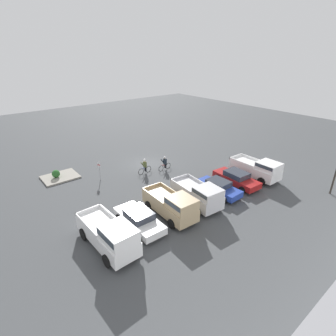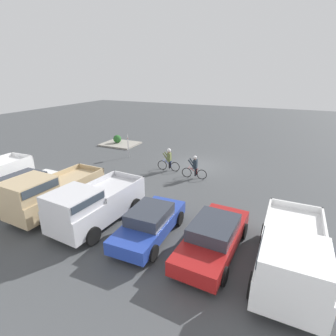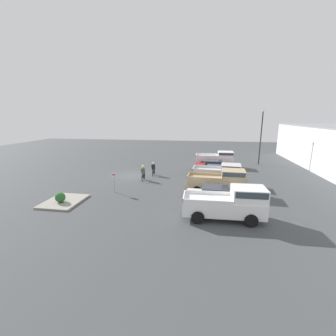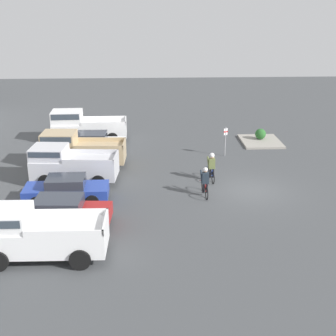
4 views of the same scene
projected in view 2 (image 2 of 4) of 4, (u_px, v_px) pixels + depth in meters
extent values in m
plane|color=#424447|center=(198.00, 166.00, 20.43)|extent=(80.00, 80.00, 0.00)
cube|color=white|center=(291.00, 253.00, 9.11)|extent=(2.13, 5.15, 1.04)
cube|color=white|center=(295.00, 259.00, 7.51)|extent=(1.92, 2.08, 0.71)
cube|color=#333D47|center=(296.00, 255.00, 7.45)|extent=(1.98, 1.91, 0.31)
cube|color=white|center=(325.00, 229.00, 9.36)|extent=(0.13, 3.07, 0.25)
cube|color=white|center=(267.00, 217.00, 10.16)|extent=(0.13, 3.07, 0.25)
cube|color=white|center=(295.00, 206.00, 11.03)|extent=(2.05, 0.11, 0.25)
cylinder|color=black|center=(326.00, 309.00, 7.52)|extent=(0.23, 0.86, 0.86)
cylinder|color=black|center=(252.00, 286.00, 8.34)|extent=(0.23, 0.86, 0.86)
cylinder|color=black|center=(319.00, 247.00, 10.21)|extent=(0.23, 0.86, 0.86)
cylinder|color=black|center=(264.00, 234.00, 11.03)|extent=(0.23, 0.86, 0.86)
cube|color=maroon|center=(213.00, 239.00, 10.43)|extent=(2.07, 4.85, 0.59)
cube|color=#2D333D|center=(214.00, 227.00, 10.24)|extent=(1.74, 2.23, 0.51)
cylinder|color=black|center=(224.00, 276.00, 8.85)|extent=(0.22, 0.69, 0.68)
cylinder|color=black|center=(176.00, 260.00, 9.64)|extent=(0.22, 0.69, 0.68)
cylinder|color=black|center=(244.00, 231.00, 11.38)|extent=(0.22, 0.69, 0.68)
cylinder|color=black|center=(205.00, 221.00, 12.17)|extent=(0.22, 0.69, 0.68)
cube|color=#233D9E|center=(150.00, 225.00, 11.43)|extent=(1.76, 4.37, 0.57)
cube|color=#2D333D|center=(150.00, 214.00, 11.24)|extent=(1.56, 1.98, 0.51)
cylinder|color=black|center=(153.00, 253.00, 9.99)|extent=(0.19, 0.67, 0.67)
cylinder|color=black|center=(116.00, 242.00, 10.63)|extent=(0.19, 0.67, 0.67)
cylinder|color=black|center=(180.00, 218.00, 12.38)|extent=(0.19, 0.67, 0.67)
cylinder|color=black|center=(148.00, 211.00, 13.02)|extent=(0.19, 0.67, 0.67)
cube|color=silver|center=(99.00, 205.00, 12.47)|extent=(2.42, 4.97, 1.07)
cube|color=silver|center=(73.00, 200.00, 10.98)|extent=(2.02, 2.08, 0.69)
cube|color=#333D47|center=(72.00, 197.00, 10.93)|extent=(2.06, 1.93, 0.30)
cube|color=silver|center=(127.00, 189.00, 12.59)|extent=(0.32, 2.89, 0.25)
cube|color=silver|center=(97.00, 181.00, 13.48)|extent=(0.32, 2.89, 0.25)
cube|color=silver|center=(128.00, 176.00, 14.19)|extent=(2.02, 0.25, 0.25)
cylinder|color=black|center=(93.00, 236.00, 10.95)|extent=(0.29, 0.81, 0.80)
cylinder|color=black|center=(60.00, 223.00, 11.88)|extent=(0.29, 0.81, 0.80)
cylinder|color=black|center=(135.00, 206.00, 13.40)|extent=(0.29, 0.81, 0.80)
cylinder|color=black|center=(105.00, 197.00, 14.33)|extent=(0.29, 0.81, 0.80)
cube|color=tan|center=(58.00, 194.00, 13.74)|extent=(2.18, 5.22, 1.01)
cube|color=tan|center=(29.00, 188.00, 12.14)|extent=(1.88, 2.14, 0.84)
cube|color=#333D47|center=(28.00, 185.00, 12.08)|extent=(1.93, 1.98, 0.37)
cube|color=tan|center=(84.00, 179.00, 13.99)|extent=(0.23, 3.08, 0.25)
cube|color=tan|center=(60.00, 173.00, 14.78)|extent=(0.23, 3.08, 0.25)
cube|color=tan|center=(91.00, 168.00, 15.64)|extent=(1.93, 0.18, 0.25)
cylinder|color=black|center=(47.00, 220.00, 12.16)|extent=(0.26, 0.77, 0.76)
cylinder|color=black|center=(20.00, 211.00, 12.99)|extent=(0.26, 0.77, 0.76)
cylinder|color=black|center=(94.00, 194.00, 14.81)|extent=(0.26, 0.77, 0.76)
cylinder|color=black|center=(69.00, 187.00, 15.65)|extent=(0.26, 0.77, 0.76)
cube|color=white|center=(24.00, 188.00, 15.04)|extent=(1.91, 4.66, 0.58)
cube|color=#2D333D|center=(23.00, 179.00, 14.85)|extent=(1.68, 2.11, 0.52)
cylinder|color=black|center=(12.00, 206.00, 13.50)|extent=(0.19, 0.67, 0.67)
cylinder|color=black|center=(57.00, 185.00, 16.01)|extent=(0.19, 0.67, 0.67)
cylinder|color=black|center=(36.00, 180.00, 16.75)|extent=(0.19, 0.67, 0.67)
cube|color=white|center=(10.00, 165.00, 16.06)|extent=(0.16, 3.26, 0.25)
cube|color=white|center=(22.00, 156.00, 17.78)|extent=(1.96, 0.13, 0.25)
cylinder|color=black|center=(23.00, 178.00, 16.93)|extent=(0.24, 0.86, 0.86)
cylinder|color=black|center=(2.00, 174.00, 17.65)|extent=(0.24, 0.86, 0.86)
torus|color=black|center=(162.00, 165.00, 19.53)|extent=(0.72, 0.10, 0.72)
torus|color=black|center=(175.00, 167.00, 19.20)|extent=(0.72, 0.10, 0.72)
cylinder|color=#233D9E|center=(169.00, 164.00, 19.31)|extent=(0.53, 0.07, 0.38)
cylinder|color=#233D9E|center=(169.00, 161.00, 19.24)|extent=(0.56, 0.07, 0.04)
cylinder|color=#233D9E|center=(171.00, 164.00, 19.25)|extent=(0.04, 0.04, 0.35)
cylinder|color=#233D9E|center=(164.00, 160.00, 19.35)|extent=(0.05, 0.46, 0.02)
cylinder|color=black|center=(169.00, 165.00, 19.21)|extent=(0.13, 0.13, 0.54)
cylinder|color=black|center=(170.00, 164.00, 19.37)|extent=(0.13, 0.13, 0.54)
cube|color=#5B6638|center=(169.00, 157.00, 19.11)|extent=(0.26, 0.38, 0.60)
cylinder|color=#5B6638|center=(166.00, 157.00, 19.03)|extent=(0.51, 0.12, 0.66)
cylinder|color=#5B6638|center=(167.00, 156.00, 19.32)|extent=(0.51, 0.12, 0.66)
sphere|color=tan|center=(169.00, 151.00, 18.97)|extent=(0.26, 0.26, 0.26)
sphere|color=silver|center=(169.00, 150.00, 18.95)|extent=(0.28, 0.28, 0.28)
torus|color=black|center=(187.00, 173.00, 18.12)|extent=(0.70, 0.10, 0.70)
torus|color=black|center=(202.00, 174.00, 17.77)|extent=(0.70, 0.10, 0.70)
cylinder|color=maroon|center=(194.00, 171.00, 17.89)|extent=(0.55, 0.07, 0.37)
cylinder|color=maroon|center=(194.00, 169.00, 17.82)|extent=(0.59, 0.07, 0.04)
cylinder|color=maroon|center=(197.00, 172.00, 17.83)|extent=(0.04, 0.04, 0.34)
cylinder|color=maroon|center=(189.00, 167.00, 17.95)|extent=(0.05, 0.46, 0.02)
cylinder|color=black|center=(195.00, 172.00, 17.79)|extent=(0.13, 0.13, 0.52)
cylinder|color=black|center=(196.00, 171.00, 17.95)|extent=(0.13, 0.13, 0.52)
cube|color=#1E2833|center=(195.00, 164.00, 17.69)|extent=(0.26, 0.38, 0.61)
cylinder|color=#1E2833|center=(192.00, 164.00, 17.61)|extent=(0.53, 0.12, 0.66)
cylinder|color=#1E2833|center=(193.00, 163.00, 17.91)|extent=(0.53, 0.12, 0.66)
sphere|color=tan|center=(195.00, 158.00, 17.56)|extent=(0.22, 0.22, 0.22)
sphere|color=silver|center=(195.00, 157.00, 17.54)|extent=(0.24, 0.24, 0.24)
cylinder|color=#9E9EA3|center=(128.00, 146.00, 22.18)|extent=(0.06, 0.06, 2.01)
cube|color=white|center=(128.00, 138.00, 21.95)|extent=(0.16, 0.27, 0.45)
cube|color=red|center=(128.00, 138.00, 21.95)|extent=(0.17, 0.27, 0.10)
cube|color=gray|center=(120.00, 144.00, 26.38)|extent=(3.45, 2.83, 0.15)
sphere|color=#286028|center=(117.00, 139.00, 26.39)|extent=(0.80, 0.80, 0.80)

